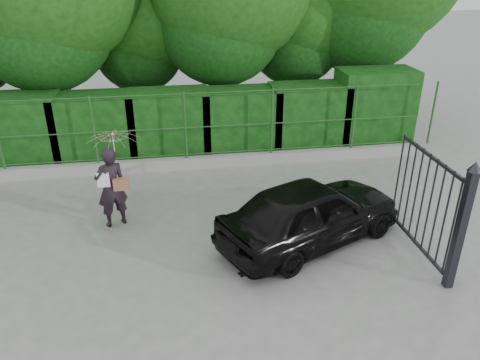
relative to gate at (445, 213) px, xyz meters
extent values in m
plane|color=gray|center=(-4.60, 0.72, -1.19)|extent=(80.00, 80.00, 0.00)
cube|color=#9E9E99|center=(-4.60, 5.22, -1.04)|extent=(14.00, 0.25, 0.30)
cylinder|color=#23511F|center=(-6.50, 5.22, 0.01)|extent=(0.06, 0.06, 1.80)
cylinder|color=#23511F|center=(-4.20, 5.22, 0.01)|extent=(0.06, 0.06, 1.80)
cylinder|color=#23511F|center=(-1.90, 5.22, 0.01)|extent=(0.06, 0.06, 1.80)
cylinder|color=#23511F|center=(0.40, 5.22, 0.01)|extent=(0.06, 0.06, 1.80)
cylinder|color=#23511F|center=(2.70, 5.22, 0.01)|extent=(0.06, 0.06, 1.80)
cylinder|color=#23511F|center=(-4.60, 5.22, -0.79)|extent=(13.60, 0.03, 0.03)
cylinder|color=#23511F|center=(-4.60, 5.22, -0.04)|extent=(13.60, 0.03, 0.03)
cylinder|color=#23511F|center=(-4.60, 5.22, 0.86)|extent=(13.60, 0.03, 0.03)
cube|color=black|center=(-8.60, 6.22, -0.22)|extent=(2.20, 1.20, 1.93)
cube|color=black|center=(-6.60, 6.22, -0.26)|extent=(2.20, 1.20, 1.86)
cube|color=black|center=(-4.60, 6.22, -0.25)|extent=(2.20, 1.20, 1.87)
cube|color=black|center=(-2.60, 6.22, -0.27)|extent=(2.20, 1.20, 1.83)
cube|color=black|center=(-0.60, 6.22, -0.24)|extent=(2.20, 1.20, 1.89)
cube|color=black|center=(1.40, 6.22, -0.06)|extent=(2.20, 1.20, 2.25)
cylinder|color=black|center=(-7.60, 7.92, 1.06)|extent=(0.36, 0.36, 4.50)
cylinder|color=black|center=(-5.10, 9.22, 0.44)|extent=(0.36, 0.36, 3.25)
sphere|color=#14470F|center=(-5.10, 9.22, 2.39)|extent=(3.90, 3.90, 3.90)
cylinder|color=black|center=(-2.60, 8.22, 0.94)|extent=(0.36, 0.36, 4.25)
cylinder|color=black|center=(-0.10, 8.92, 0.56)|extent=(0.36, 0.36, 3.50)
sphere|color=#14470F|center=(-0.10, 8.92, 2.66)|extent=(4.20, 4.20, 4.20)
cylinder|color=black|center=(1.90, 8.52, 1.19)|extent=(0.36, 0.36, 4.75)
cube|color=black|center=(0.00, -0.48, -0.09)|extent=(0.14, 0.14, 2.20)
cone|color=black|center=(0.00, -0.48, 1.09)|extent=(0.22, 0.22, 0.16)
cube|color=black|center=(0.00, 0.67, -1.04)|extent=(0.05, 2.00, 0.06)
cube|color=black|center=(0.00, 0.67, 0.76)|extent=(0.05, 2.00, 0.06)
cylinder|color=black|center=(0.00, -0.28, -0.14)|extent=(0.04, 0.04, 1.90)
cylinder|color=black|center=(0.00, -0.03, -0.14)|extent=(0.04, 0.04, 1.90)
cylinder|color=black|center=(0.00, 0.22, -0.14)|extent=(0.04, 0.04, 1.90)
cylinder|color=black|center=(0.00, 0.47, -0.14)|extent=(0.04, 0.04, 1.90)
cylinder|color=black|center=(0.00, 0.72, -0.14)|extent=(0.04, 0.04, 1.90)
cylinder|color=black|center=(0.00, 0.97, -0.14)|extent=(0.04, 0.04, 1.90)
cylinder|color=black|center=(0.00, 1.22, -0.14)|extent=(0.04, 0.04, 1.90)
cylinder|color=black|center=(0.00, 1.47, -0.14)|extent=(0.04, 0.04, 1.90)
cylinder|color=black|center=(0.00, 1.72, -0.14)|extent=(0.04, 0.04, 1.90)
imported|color=black|center=(-5.87, 2.54, -0.31)|extent=(0.75, 0.64, 1.75)
imported|color=#FFBDC6|center=(-5.72, 2.59, 0.42)|extent=(1.00, 1.02, 0.92)
cube|color=#8E5C3E|center=(-5.65, 2.46, -0.21)|extent=(0.32, 0.15, 0.24)
cube|color=white|center=(-5.99, 2.42, -0.07)|extent=(0.25, 0.02, 0.32)
imported|color=black|center=(-1.97, 1.28, -0.53)|extent=(4.18, 3.05, 1.32)
camera|label=1|loc=(-4.57, -6.37, 4.02)|focal=35.00mm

